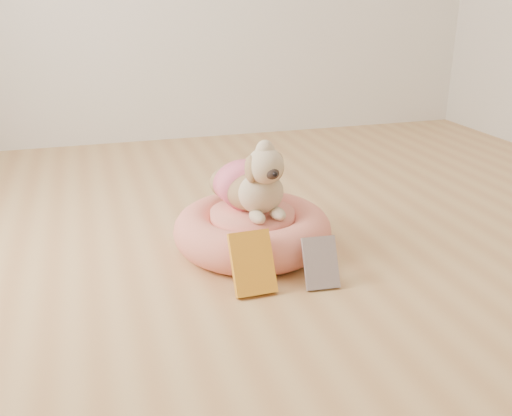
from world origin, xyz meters
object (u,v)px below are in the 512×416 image
object	(u,v)px
dog	(252,171)
book_yellow	(252,263)
book_white	(321,263)
pet_bed	(252,230)

from	to	relation	value
dog	book_yellow	size ratio (longest dim) A/B	1.94
dog	book_white	bearing A→B (deg)	-78.07
pet_bed	book_yellow	size ratio (longest dim) A/B	2.87
dog	book_yellow	distance (m)	0.42
dog	book_yellow	bearing A→B (deg)	-114.13
book_white	book_yellow	bearing A→B (deg)	176.81
book_yellow	book_white	xyz separation A→B (m)	(0.24, -0.03, -0.02)
dog	book_white	size ratio (longest dim) A/B	2.32
dog	pet_bed	bearing A→B (deg)	-106.80
pet_bed	book_white	world-z (taller)	book_white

